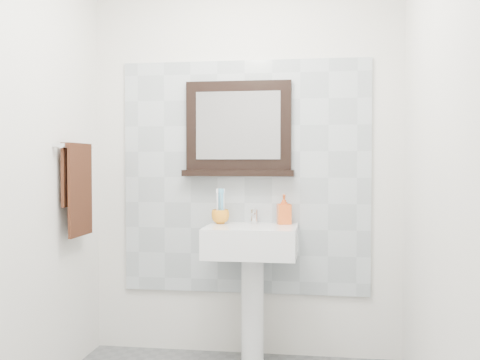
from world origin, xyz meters
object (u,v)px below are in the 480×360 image
object	(u,v)px
soap_dispenser	(284,209)
framed_mirror	(239,131)
toothbrush_cup	(220,217)
pedestal_sink	(252,256)
hand_towel	(78,182)

from	to	relation	value
soap_dispenser	framed_mirror	world-z (taller)	framed_mirror
toothbrush_cup	framed_mirror	distance (m)	0.56
pedestal_sink	toothbrush_cup	xyz separation A→B (m)	(-0.21, 0.10, 0.23)
pedestal_sink	hand_towel	size ratio (longest dim) A/B	1.75
pedestal_sink	soap_dispenser	bearing A→B (deg)	34.83
soap_dispenser	framed_mirror	size ratio (longest dim) A/B	0.26
toothbrush_cup	hand_towel	bearing A→B (deg)	-158.08
pedestal_sink	framed_mirror	world-z (taller)	framed_mirror
soap_dispenser	hand_towel	size ratio (longest dim) A/B	0.34
soap_dispenser	toothbrush_cup	bearing A→B (deg)	171.99
pedestal_sink	soap_dispenser	size ratio (longest dim) A/B	5.16
pedestal_sink	toothbrush_cup	world-z (taller)	pedestal_sink
toothbrush_cup	framed_mirror	xyz separation A→B (m)	(0.10, 0.09, 0.54)
soap_dispenser	framed_mirror	xyz separation A→B (m)	(-0.30, 0.06, 0.49)
soap_dispenser	hand_towel	xyz separation A→B (m)	(-1.20, -0.36, 0.18)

